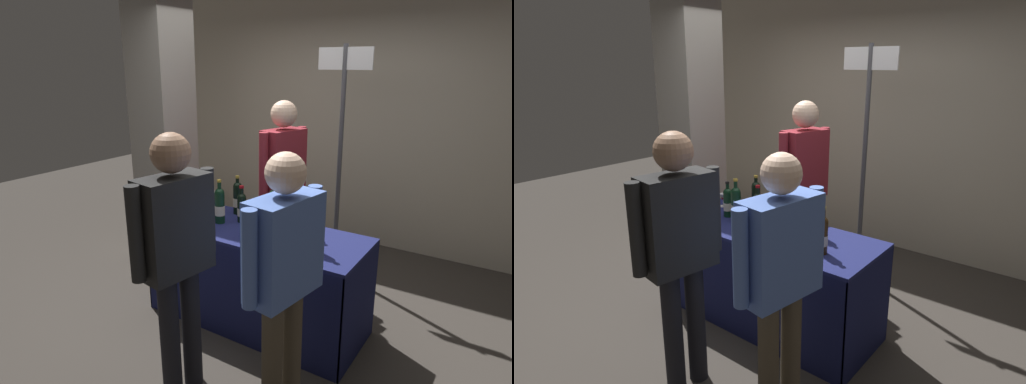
# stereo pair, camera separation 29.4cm
# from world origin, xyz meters

# --- Properties ---
(ground_plane) EXTENTS (12.00, 12.00, 0.00)m
(ground_plane) POSITION_xyz_m (0.00, 0.00, 0.00)
(ground_plane) COLOR #38332D
(back_partition) EXTENTS (7.16, 0.12, 3.14)m
(back_partition) POSITION_xyz_m (0.00, 2.09, 1.57)
(back_partition) COLOR #B2A893
(back_partition) RESTS_ON ground_plane
(concrete_pillar) EXTENTS (0.48, 0.48, 2.97)m
(concrete_pillar) POSITION_xyz_m (-1.51, 0.61, 1.49)
(concrete_pillar) COLOR gray
(concrete_pillar) RESTS_ON ground_plane
(tasting_table) EXTENTS (1.71, 0.67, 0.79)m
(tasting_table) POSITION_xyz_m (0.00, 0.00, 0.54)
(tasting_table) COLOR #191E51
(tasting_table) RESTS_ON ground_plane
(featured_wine_bottle) EXTENTS (0.07, 0.07, 0.30)m
(featured_wine_bottle) POSITION_xyz_m (-0.19, 0.08, 0.91)
(featured_wine_bottle) COLOR black
(featured_wine_bottle) RESTS_ON tasting_table
(display_bottle_0) EXTENTS (0.08, 0.08, 0.33)m
(display_bottle_0) POSITION_xyz_m (-0.33, 0.23, 0.93)
(display_bottle_0) COLOR black
(display_bottle_0) RESTS_ON tasting_table
(display_bottle_1) EXTENTS (0.07, 0.07, 0.34)m
(display_bottle_1) POSITION_xyz_m (0.03, 0.20, 0.93)
(display_bottle_1) COLOR black
(display_bottle_1) RESTS_ON tasting_table
(display_bottle_2) EXTENTS (0.07, 0.07, 0.33)m
(display_bottle_2) POSITION_xyz_m (0.54, -0.12, 0.92)
(display_bottle_2) COLOR #38230F
(display_bottle_2) RESTS_ON tasting_table
(display_bottle_3) EXTENTS (0.08, 0.08, 0.35)m
(display_bottle_3) POSITION_xyz_m (-0.32, -0.03, 0.93)
(display_bottle_3) COLOR black
(display_bottle_3) RESTS_ON tasting_table
(display_bottle_4) EXTENTS (0.07, 0.07, 0.30)m
(display_bottle_4) POSITION_xyz_m (-0.46, 0.02, 0.91)
(display_bottle_4) COLOR black
(display_bottle_4) RESTS_ON tasting_table
(display_bottle_5) EXTENTS (0.07, 0.07, 0.33)m
(display_bottle_5) POSITION_xyz_m (0.35, 0.12, 0.93)
(display_bottle_5) COLOR black
(display_bottle_5) RESTS_ON tasting_table
(display_bottle_6) EXTENTS (0.07, 0.07, 0.33)m
(display_bottle_6) POSITION_xyz_m (-0.72, 0.09, 0.93)
(display_bottle_6) COLOR black
(display_bottle_6) RESTS_ON tasting_table
(wine_glass_near_vendor) EXTENTS (0.07, 0.07, 0.12)m
(wine_glass_near_vendor) POSITION_xyz_m (-0.67, 0.18, 0.87)
(wine_glass_near_vendor) COLOR silver
(wine_glass_near_vendor) RESTS_ON tasting_table
(wine_glass_mid) EXTENTS (0.07, 0.07, 0.13)m
(wine_glass_mid) POSITION_xyz_m (0.01, -0.15, 0.88)
(wine_glass_mid) COLOR silver
(wine_glass_mid) RESTS_ON tasting_table
(brochure_stand) EXTENTS (0.11, 0.09, 0.18)m
(brochure_stand) POSITION_xyz_m (-0.50, 0.15, 0.87)
(brochure_stand) COLOR silver
(brochure_stand) RESTS_ON tasting_table
(vendor_presenter) EXTENTS (0.30, 0.55, 1.70)m
(vendor_presenter) POSITION_xyz_m (-0.17, 0.71, 1.02)
(vendor_presenter) COLOR #2D3347
(vendor_presenter) RESTS_ON ground_plane
(taster_foreground_right) EXTENTS (0.27, 0.59, 1.65)m
(taster_foreground_right) POSITION_xyz_m (0.03, -0.90, 0.99)
(taster_foreground_right) COLOR black
(taster_foreground_right) RESTS_ON ground_plane
(taster_foreground_left) EXTENTS (0.28, 0.62, 1.58)m
(taster_foreground_left) POSITION_xyz_m (0.65, -0.73, 0.95)
(taster_foreground_left) COLOR #4C4233
(taster_foreground_left) RESTS_ON ground_plane
(booth_signpost) EXTENTS (0.50, 0.04, 2.17)m
(booth_signpost) POSITION_xyz_m (0.18, 1.17, 1.34)
(booth_signpost) COLOR #47474C
(booth_signpost) RESTS_ON ground_plane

